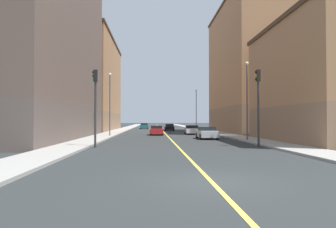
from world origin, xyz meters
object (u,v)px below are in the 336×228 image
object	(u,v)px
building_right_corner	(36,41)
car_red	(156,130)
traffic_light_left_near	(258,97)
traffic_light_right_near	(95,97)
car_white	(192,130)
building_left_mid	(250,69)
street_lamp_left_far	(196,106)
car_black	(169,127)
street_lamp_left_near	(247,93)
car_teal	(144,126)
street_lamp_right_near	(110,98)
building_left_near	(327,81)
car_silver	(207,133)
building_right_midblock	(89,85)

from	to	relation	value
building_right_corner	car_red	bearing A→B (deg)	35.89
building_right_corner	traffic_light_left_near	world-z (taller)	building_right_corner
traffic_light_right_near	car_white	distance (m)	23.36
building_left_mid	building_right_corner	bearing A→B (deg)	-149.48
traffic_light_left_near	street_lamp_left_far	distance (m)	40.08
street_lamp_left_far	car_black	distance (m)	8.43
building_right_corner	street_lamp_left_near	bearing A→B (deg)	-9.42
car_teal	car_black	distance (m)	13.60
building_right_corner	car_black	xyz separation A→B (m)	(15.64, 26.41, -9.76)
building_left_mid	car_red	distance (m)	19.97
car_black	street_lamp_left_near	bearing A→B (deg)	-78.93
car_black	street_lamp_right_near	bearing A→B (deg)	-112.62
building_left_near	car_silver	size ratio (longest dim) A/B	3.96
street_lamp_left_near	car_teal	size ratio (longest dim) A/B	1.72
street_lamp_right_near	street_lamp_left_far	xyz separation A→B (m)	(14.51, 24.87, 0.26)
traffic_light_left_near	car_teal	distance (m)	49.63
car_red	car_teal	bearing A→B (deg)	94.71
traffic_light_left_near	car_teal	xyz separation A→B (m)	(-10.06, 48.49, -3.21)
building_right_corner	traffic_light_left_near	bearing A→B (deg)	-24.94
car_white	building_left_mid	bearing A→B (deg)	27.62
building_right_corner	building_left_near	bearing A→B (deg)	-10.49
car_black	car_silver	bearing A→B (deg)	-84.28
car_silver	traffic_light_left_near	bearing A→B (deg)	-77.22
street_lamp_right_near	car_red	bearing A→B (deg)	31.95
building_right_midblock	street_lamp_left_far	size ratio (longest dim) A/B	3.16
car_white	traffic_light_left_near	bearing A→B (deg)	-83.27
building_left_mid	street_lamp_left_far	xyz separation A→B (m)	(-6.99, 13.72, -5.48)
building_left_near	traffic_light_left_near	size ratio (longest dim) A/B	2.74
building_left_mid	building_right_corner	distance (m)	33.08
traffic_light_right_near	car_silver	world-z (taller)	traffic_light_right_near
traffic_light_left_near	car_teal	size ratio (longest dim) A/B	1.35
traffic_light_right_near	street_lamp_left_near	xyz separation A→B (m)	(13.53, 5.96, 0.92)
building_right_midblock	car_white	distance (m)	25.61
street_lamp_left_far	car_silver	distance (m)	30.67
car_black	car_silver	xyz separation A→B (m)	(2.61, -26.07, 0.02)
street_lamp_right_near	car_black	distance (m)	22.88
car_silver	car_red	bearing A→B (deg)	120.93
building_left_mid	street_lamp_left_near	bearing A→B (deg)	-108.94
street_lamp_left_near	car_red	bearing A→B (deg)	123.83
traffic_light_right_near	car_black	size ratio (longest dim) A/B	1.33
building_left_near	car_black	xyz separation A→B (m)	(-12.85, 31.68, -5.02)
traffic_light_right_near	car_silver	bearing A→B (deg)	43.84
building_left_mid	car_silver	distance (m)	21.77
building_left_mid	traffic_light_right_near	bearing A→B (deg)	-127.93
building_left_near	building_right_corner	bearing A→B (deg)	169.51
street_lamp_left_near	car_red	world-z (taller)	street_lamp_left_near
building_left_mid	building_right_midblock	world-z (taller)	building_left_mid
street_lamp_left_near	car_silver	world-z (taller)	street_lamp_left_near
building_right_corner	street_lamp_right_near	size ratio (longest dim) A/B	3.36
building_left_near	car_silver	world-z (taller)	building_left_near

